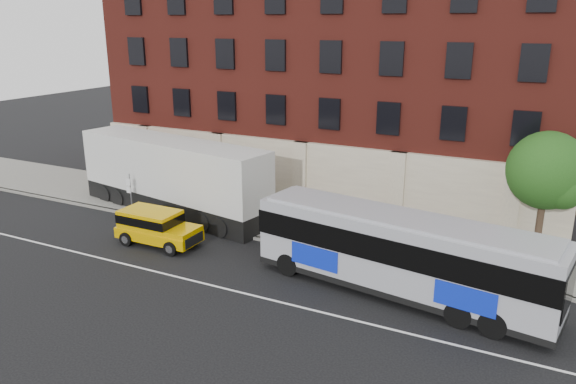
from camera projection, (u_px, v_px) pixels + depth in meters
The scene contains 10 objects.
ground at pixel (185, 285), 24.15m from camera, with size 120.00×120.00×0.00m, color black.
sidewalk at pixel (280, 220), 31.82m from camera, with size 60.00×6.00×0.15m, color gray.
kerb at pixel (254, 238), 29.26m from camera, with size 60.00×0.25×0.15m, color gray.
lane_line at pixel (192, 280), 24.58m from camera, with size 60.00×0.12×0.01m, color white.
building at pixel (334, 76), 36.38m from camera, with size 30.00×12.10×15.00m.
sign_pole at pixel (130, 191), 32.61m from camera, with size 0.30×0.20×2.50m.
street_tree at pixel (548, 174), 25.17m from camera, with size 3.60×3.60×6.20m.
city_bus at pixel (401, 252), 22.83m from camera, with size 12.99×4.54×3.49m.
yellow_suv at pixel (155, 225), 28.38m from camera, with size 4.65×2.07×1.77m.
shipping_container at pixel (173, 177), 32.75m from camera, with size 13.60×4.99×4.45m.
Camera 1 is at (13.82, -17.55, 11.03)m, focal length 34.45 mm.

